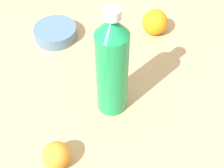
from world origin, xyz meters
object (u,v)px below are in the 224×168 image
object	(u,v)px
water_bottle	(112,66)
orange_1	(155,22)
ceramic_bowl	(55,33)
orange_2	(57,155)

from	to	relation	value
water_bottle	orange_1	world-z (taller)	water_bottle
orange_1	ceramic_bowl	size ratio (longest dim) A/B	0.60
orange_1	orange_2	distance (m)	0.52
water_bottle	orange_2	world-z (taller)	water_bottle
water_bottle	orange_2	size ratio (longest dim) A/B	4.78
orange_1	ceramic_bowl	distance (m)	0.31
ceramic_bowl	orange_1	bearing A→B (deg)	167.81
orange_1	orange_2	bearing A→B (deg)	44.04
water_bottle	ceramic_bowl	bearing A→B (deg)	82.52
orange_2	water_bottle	bearing A→B (deg)	-143.07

